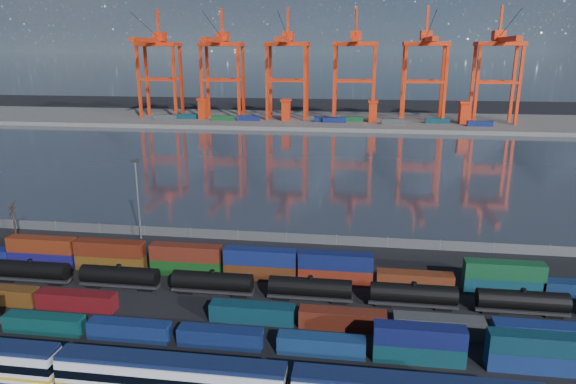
# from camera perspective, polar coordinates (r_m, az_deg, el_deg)

# --- Properties ---
(ground) EXTENTS (700.00, 700.00, 0.00)m
(ground) POSITION_cam_1_polar(r_m,az_deg,el_deg) (78.72, -3.13, -12.86)
(ground) COLOR black
(ground) RESTS_ON ground
(harbor_water) EXTENTS (700.00, 700.00, 0.00)m
(harbor_water) POSITION_cam_1_polar(r_m,az_deg,el_deg) (177.47, 3.39, 3.25)
(harbor_water) COLOR #29313C
(harbor_water) RESTS_ON ground
(far_quay) EXTENTS (700.00, 70.00, 2.00)m
(far_quay) POSITION_cam_1_polar(r_m,az_deg,el_deg) (280.66, 5.18, 7.91)
(far_quay) COLOR #514F4C
(far_quay) RESTS_ON ground
(passenger_train) EXTENTS (77.31, 3.12, 5.36)m
(passenger_train) POSITION_cam_1_polar(r_m,az_deg,el_deg) (60.71, -12.88, -19.73)
(passenger_train) COLOR silver
(passenger_train) RESTS_ON ground
(container_row_south) EXTENTS (139.34, 2.27, 4.85)m
(container_row_south) POSITION_cam_1_polar(r_m,az_deg,el_deg) (67.88, 2.87, -16.17)
(container_row_south) COLOR #484A4D
(container_row_south) RESTS_ON ground
(container_row_mid) EXTENTS (141.57, 2.46, 2.62)m
(container_row_mid) POSITION_cam_1_polar(r_m,az_deg,el_deg) (74.95, -3.47, -13.28)
(container_row_mid) COLOR #3F4245
(container_row_mid) RESTS_ON ground
(container_row_north) EXTENTS (141.48, 2.49, 5.31)m
(container_row_north) POSITION_cam_1_polar(r_m,az_deg,el_deg) (86.51, 1.21, -8.46)
(container_row_north) COLOR navy
(container_row_north) RESTS_ON ground
(tanker_string) EXTENTS (121.71, 2.84, 4.06)m
(tanker_string) POSITION_cam_1_polar(r_m,az_deg,el_deg) (81.30, -3.05, -10.29)
(tanker_string) COLOR black
(tanker_string) RESTS_ON ground
(waterfront_fence) EXTENTS (160.12, 0.12, 2.20)m
(waterfront_fence) POSITION_cam_1_polar(r_m,az_deg,el_deg) (103.51, -0.16, -5.10)
(waterfront_fence) COLOR #595B5E
(waterfront_fence) RESTS_ON ground
(bare_tree) EXTENTS (2.01, 2.06, 7.75)m
(bare_tree) POSITION_cam_1_polar(r_m,az_deg,el_deg) (120.50, -28.19, -2.58)
(bare_tree) COLOR black
(bare_tree) RESTS_ON ground
(yard_light_mast) EXTENTS (1.60, 0.40, 16.60)m
(yard_light_mast) POSITION_cam_1_polar(r_m,az_deg,el_deg) (107.38, -16.37, -0.33)
(yard_light_mast) COLOR slate
(yard_light_mast) RESTS_ON ground
(gantry_cranes) EXTENTS (197.62, 43.42, 58.80)m
(gantry_cranes) POSITION_cam_1_polar(r_m,az_deg,el_deg) (272.25, 3.66, 15.11)
(gantry_cranes) COLOR red
(gantry_cranes) RESTS_ON ground
(quay_containers) EXTENTS (172.58, 10.99, 2.60)m
(quay_containers) POSITION_cam_1_polar(r_m,az_deg,el_deg) (266.76, 2.65, 8.07)
(quay_containers) COLOR navy
(quay_containers) RESTS_ON far_quay
(straddle_carriers) EXTENTS (140.00, 7.00, 11.10)m
(straddle_carriers) POSITION_cam_1_polar(r_m,az_deg,el_deg) (270.07, 4.57, 9.09)
(straddle_carriers) COLOR red
(straddle_carriers) RESTS_ON far_quay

